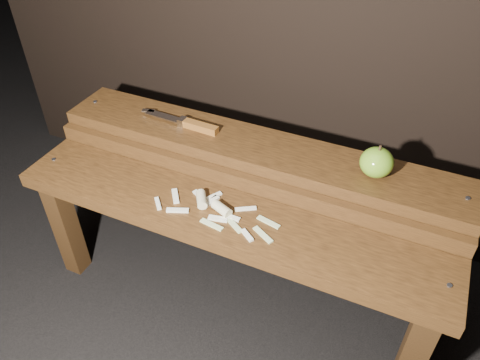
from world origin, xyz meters
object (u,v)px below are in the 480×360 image
at_px(bench_rear_tier, 255,169).
at_px(knife, 191,124).
at_px(bench_front_tier, 221,234).
at_px(apple, 377,162).

distance_m(bench_rear_tier, knife, 0.23).
relative_size(bench_rear_tier, knife, 4.52).
bearing_deg(bench_front_tier, apple, 34.87).
bearing_deg(knife, bench_rear_tier, -0.76).
xyz_separation_m(bench_front_tier, bench_rear_tier, (0.00, 0.23, 0.06)).
xyz_separation_m(bench_rear_tier, apple, (0.33, 0.00, 0.12)).
xyz_separation_m(bench_front_tier, knife, (-0.21, 0.23, 0.16)).
bearing_deg(apple, knife, -179.83).
relative_size(bench_front_tier, bench_rear_tier, 1.00).
xyz_separation_m(bench_front_tier, apple, (0.33, 0.23, 0.19)).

